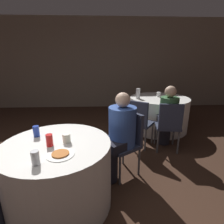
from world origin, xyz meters
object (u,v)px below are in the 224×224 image
at_px(chair_far_south, 169,123).
at_px(pizza_plate_near, 60,154).
at_px(chair_far_southwest, 139,119).
at_px(soda_can_red, 49,140).
at_px(table_far, 158,113).
at_px(soda_can_blue, 36,131).
at_px(soda_can_silver, 35,158).
at_px(person_blue_shirt, 118,136).
at_px(person_green_jacket, 167,117).
at_px(bottle_far, 138,94).
at_px(chair_near_northeast, 127,137).
at_px(table_near, 59,174).

bearing_deg(chair_far_south, pizza_plate_near, -130.58).
relative_size(chair_far_southwest, soda_can_red, 7.20).
relative_size(table_far, soda_can_blue, 10.73).
height_order(chair_far_southwest, soda_can_silver, chair_far_southwest).
distance_m(person_blue_shirt, soda_can_silver, 1.13).
height_order(person_green_jacket, soda_can_silver, person_green_jacket).
bearing_deg(chair_far_south, bottle_far, 118.03).
height_order(chair_near_northeast, bottle_far, bottle_far).
height_order(person_green_jacket, soda_can_blue, person_green_jacket).
height_order(chair_far_southwest, pizza_plate_near, chair_far_southwest).
height_order(table_far, pizza_plate_near, pizza_plate_near).
height_order(table_far, chair_far_south, chair_far_south).
height_order(soda_can_silver, soda_can_red, same).
height_order(pizza_plate_near, soda_can_silver, soda_can_silver).
relative_size(table_near, bottle_far, 5.14).
xyz_separation_m(chair_far_south, soda_can_silver, (-1.66, -1.45, 0.27)).
relative_size(pizza_plate_near, soda_can_blue, 2.06).
relative_size(chair_far_south, soda_can_silver, 7.20).
bearing_deg(soda_can_silver, person_blue_shirt, 47.65).
distance_m(chair_near_northeast, soda_can_red, 1.07).
relative_size(pizza_plate_near, soda_can_red, 2.06).
height_order(table_near, soda_can_blue, soda_can_blue).
xyz_separation_m(table_near, chair_far_south, (1.59, 1.08, 0.16)).
distance_m(chair_near_northeast, soda_can_silver, 1.29).
bearing_deg(chair_far_southwest, soda_can_red, -95.65).
xyz_separation_m(chair_near_northeast, soda_can_blue, (-1.07, -0.36, 0.27)).
height_order(chair_far_south, bottle_far, bottle_far).
bearing_deg(soda_can_blue, soda_can_silver, -70.94).
bearing_deg(person_green_jacket, chair_far_southwest, -174.73).
bearing_deg(table_near, person_green_jacket, 37.53).
bearing_deg(soda_can_blue, table_near, -35.30).
relative_size(pizza_plate_near, bottle_far, 1.15).
relative_size(person_blue_shirt, soda_can_red, 9.57).
relative_size(table_far, chair_near_northeast, 1.49).
distance_m(chair_far_south, soda_can_red, 2.01).
distance_m(chair_far_southwest, soda_can_red, 1.78).
bearing_deg(bottle_far, pizza_plate_near, -116.61).
relative_size(chair_far_southwest, person_blue_shirt, 0.75).
height_order(chair_far_south, soda_can_blue, chair_far_south).
bearing_deg(chair_far_southwest, soda_can_blue, -105.90).
distance_m(table_near, pizza_plate_near, 0.45).
xyz_separation_m(chair_near_northeast, soda_can_red, (-0.86, -0.59, 0.27)).
bearing_deg(pizza_plate_near, soda_can_blue, 130.84).
distance_m(table_near, person_blue_shirt, 0.85).
xyz_separation_m(table_near, person_blue_shirt, (0.68, 0.45, 0.23)).
height_order(table_far, bottle_far, bottle_far).
distance_m(table_near, soda_can_red, 0.43).
relative_size(chair_near_northeast, chair_far_southwest, 1.00).
xyz_separation_m(person_green_jacket, soda_can_blue, (-1.88, -1.06, 0.23)).
height_order(table_near, chair_far_southwest, chair_far_southwest).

